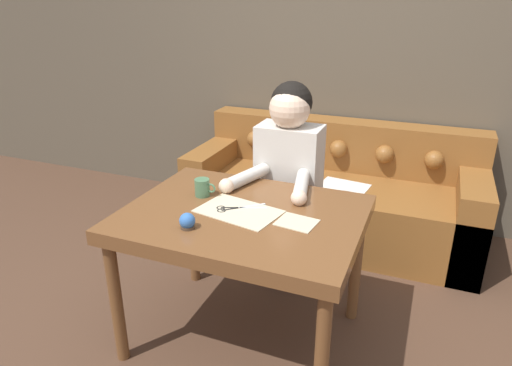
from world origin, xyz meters
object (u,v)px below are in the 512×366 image
Objects in this scene: dining_table at (243,227)px; couch at (332,195)px; scissors at (233,208)px; person at (288,184)px; pin_cushion at (187,221)px; mug at (203,188)px.

couch is at bearing 83.61° from dining_table.
couch is 8.98× the size of scissors.
couch is at bearing 80.78° from person.
dining_table is 0.54× the size of couch.
couch is 1.39m from scissors.
scissors reaches higher than dining_table.
dining_table is 0.59m from person.
mug is at bearing 107.15° from pin_cushion.
scissors is 3.22× the size of pin_cushion.
dining_table is at bearing -92.92° from person.
dining_table is at bearing -20.05° from mug.
dining_table is 9.85× the size of mug.
dining_table is 15.57× the size of pin_cushion.
person is at bearing -99.22° from couch.
couch is 1.65m from pin_cushion.
scissors is 0.27m from pin_cushion.
couch is 28.87× the size of pin_cushion.
person is at bearing 77.24° from pin_cushion.
dining_table is at bearing 56.62° from pin_cushion.
couch reaches higher than pin_cushion.
mug is (-0.21, 0.09, 0.04)m from scissors.
pin_cushion is (-0.10, -0.25, 0.03)m from scissors.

